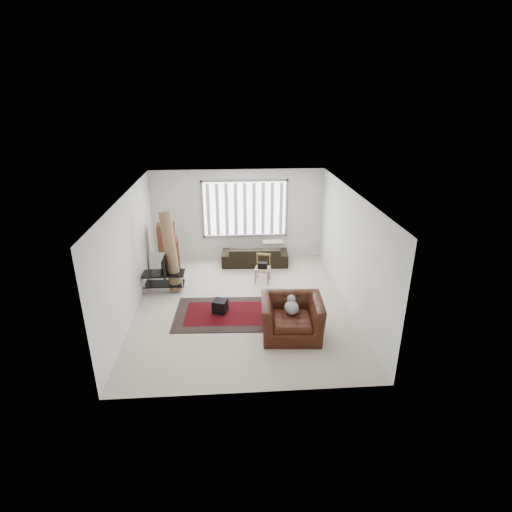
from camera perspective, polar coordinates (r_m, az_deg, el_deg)
The scene contains 11 objects.
room at distance 9.36m, azimuth -1.95°, elevation 3.94°, with size 6.00×6.02×2.71m.
persian_rug at distance 9.27m, azimuth -4.23°, elevation -8.22°, with size 2.41×1.67×0.02m.
tv_stand at distance 10.35m, azimuth -12.99°, elevation -3.07°, with size 1.04×0.47×0.52m.
tv at distance 10.19m, azimuth -13.18°, elevation -1.11°, with size 0.84×0.11×0.48m, color black.
subwoofer at distance 9.26m, azimuth -5.14°, elevation -7.14°, with size 0.30×0.30×0.30m, color black.
moving_boxes at distance 11.24m, azimuth -12.40°, elevation 0.69°, with size 0.64×0.60×1.43m.
white_flatpack at distance 11.07m, azimuth -13.47°, elevation -1.38°, with size 0.59×0.09×0.75m, color silver.
rolled_rug at distance 10.20m, azimuth -12.12°, elevation 0.59°, with size 0.30×0.30×2.02m, color brown.
sofa at distance 11.68m, azimuth -0.17°, elevation 0.51°, with size 1.92×0.83×0.74m, color black.
side_chair at distance 10.59m, azimuth 0.96°, elevation -1.60°, with size 0.48×0.48×0.75m.
armchair at distance 8.34m, azimuth 5.11°, elevation -8.36°, with size 1.33×1.18×0.93m.
Camera 1 is at (-0.28, -8.37, 4.71)m, focal length 28.00 mm.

